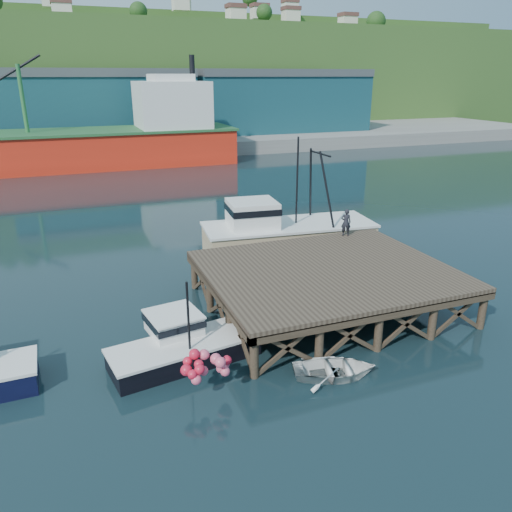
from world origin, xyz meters
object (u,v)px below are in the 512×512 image
dinghy (335,369)px  dockworker (346,222)px  boat_black (182,344)px  trawler (285,229)px

dinghy → dockworker: (6.35, 10.20, 2.61)m
boat_black → dockworker: bearing=20.7°
boat_black → dinghy: boat_black is taller
trawler → boat_black: bearing=-125.5°
dinghy → dockworker: bearing=-15.3°
boat_black → trawler: bearing=39.3°
dinghy → boat_black: bearing=73.5°
trawler → dockworker: 4.82m
dinghy → dockworker: dockworker is taller
boat_black → dockworker: 13.65m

